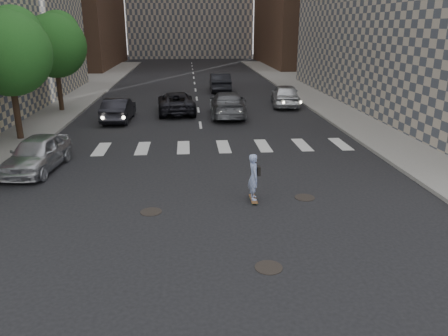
% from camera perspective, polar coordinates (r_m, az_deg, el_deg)
% --- Properties ---
extents(ground, '(160.00, 160.00, 0.00)m').
position_cam_1_polar(ground, '(13.32, -1.22, -7.57)').
color(ground, black).
rests_on(ground, ground).
extents(sidewalk_right, '(13.00, 80.00, 0.15)m').
position_cam_1_polar(sidewalk_right, '(35.86, 20.65, 7.88)').
color(sidewalk_right, gray).
rests_on(sidewalk_right, ground).
extents(tree_b, '(4.20, 4.20, 6.60)m').
position_cam_1_polar(tree_b, '(24.74, -26.22, 13.76)').
color(tree_b, '#382619').
rests_on(tree_b, sidewalk_left).
extents(tree_c, '(4.20, 4.20, 6.60)m').
position_cam_1_polar(tree_c, '(32.34, -21.16, 15.01)').
color(tree_c, '#382619').
rests_on(tree_c, sidewalk_left).
extents(manhole_a, '(0.70, 0.70, 0.02)m').
position_cam_1_polar(manhole_a, '(11.26, 5.85, -12.80)').
color(manhole_a, black).
rests_on(manhole_a, ground).
extents(manhole_b, '(0.70, 0.70, 0.02)m').
position_cam_1_polar(manhole_b, '(14.45, -9.50, -5.66)').
color(manhole_b, black).
rests_on(manhole_b, ground).
extents(manhole_c, '(0.70, 0.70, 0.02)m').
position_cam_1_polar(manhole_c, '(15.65, 10.49, -3.81)').
color(manhole_c, black).
rests_on(manhole_c, ground).
extents(skateboarder, '(0.41, 0.85, 1.69)m').
position_cam_1_polar(skateboarder, '(14.83, 3.93, -1.16)').
color(skateboarder, brown).
rests_on(skateboarder, ground).
extents(silver_sedan, '(2.14, 4.41, 1.45)m').
position_cam_1_polar(silver_sedan, '(19.67, -23.21, 1.77)').
color(silver_sedan, silver).
rests_on(silver_sedan, ground).
extents(traffic_car_a, '(1.70, 4.45, 1.45)m').
position_cam_1_polar(traffic_car_a, '(28.45, -13.62, 7.44)').
color(traffic_car_a, black).
rests_on(traffic_car_a, ground).
extents(traffic_car_b, '(2.41, 5.62, 1.61)m').
position_cam_1_polar(traffic_car_b, '(29.07, 0.43, 8.34)').
color(traffic_car_b, '#585A60').
rests_on(traffic_car_b, ground).
extents(traffic_car_c, '(2.75, 5.38, 1.45)m').
position_cam_1_polar(traffic_car_c, '(30.41, -6.28, 8.51)').
color(traffic_car_c, black).
rests_on(traffic_car_c, ground).
extents(traffic_car_d, '(2.57, 5.06, 1.65)m').
position_cam_1_polar(traffic_car_d, '(33.15, 8.01, 9.42)').
color(traffic_car_d, silver).
rests_on(traffic_car_d, ground).
extents(traffic_car_e, '(1.78, 5.02, 1.65)m').
position_cam_1_polar(traffic_car_e, '(40.48, -0.54, 11.17)').
color(traffic_car_e, black).
rests_on(traffic_car_e, ground).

